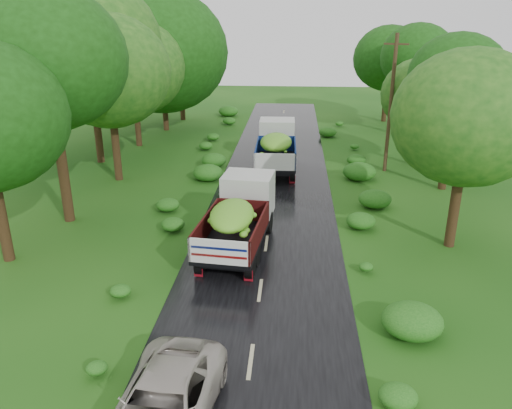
# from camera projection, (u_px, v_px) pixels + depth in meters

# --- Properties ---
(ground) EXTENTS (120.00, 120.00, 0.00)m
(ground) POSITION_uv_depth(u_px,v_px,m) (251.00, 362.00, 14.40)
(ground) COLOR #13450E
(ground) RESTS_ON ground
(road) EXTENTS (6.50, 80.00, 0.02)m
(road) POSITION_uv_depth(u_px,v_px,m) (262.00, 277.00, 19.06)
(road) COLOR black
(road) RESTS_ON ground
(road_lines) EXTENTS (0.12, 69.60, 0.00)m
(road_lines) POSITION_uv_depth(u_px,v_px,m) (264.00, 264.00, 19.99)
(road_lines) COLOR #BFB78C
(road_lines) RESTS_ON road
(truck_near) EXTENTS (2.91, 6.60, 2.69)m
(truck_near) POSITION_uv_depth(u_px,v_px,m) (239.00, 214.00, 21.03)
(truck_near) COLOR black
(truck_near) RESTS_ON ground
(truck_far) EXTENTS (2.50, 6.78, 2.83)m
(truck_far) POSITION_uv_depth(u_px,v_px,m) (276.00, 145.00, 31.93)
(truck_far) COLOR black
(truck_far) RESTS_ON ground
(car) EXTENTS (2.62, 5.04, 1.36)m
(car) POSITION_uv_depth(u_px,v_px,m) (163.00, 406.00, 11.81)
(car) COLOR #B8AEA3
(car) RESTS_ON road
(utility_pole) EXTENTS (1.41, 0.65, 8.42)m
(utility_pole) POSITION_uv_depth(u_px,v_px,m) (391.00, 103.00, 30.56)
(utility_pole) COLOR #382616
(utility_pole) RESTS_ON ground
(trees_left) EXTENTS (6.59, 33.19, 9.66)m
(trees_left) POSITION_uv_depth(u_px,v_px,m) (125.00, 58.00, 33.38)
(trees_left) COLOR black
(trees_left) RESTS_ON ground
(trees_right) EXTENTS (6.06, 30.95, 7.85)m
(trees_right) POSITION_uv_depth(u_px,v_px,m) (421.00, 76.00, 32.88)
(trees_right) COLOR black
(trees_right) RESTS_ON ground
(shrubs) EXTENTS (11.90, 44.00, 0.70)m
(shrubs) POSITION_uv_depth(u_px,v_px,m) (273.00, 191.00, 27.33)
(shrubs) COLOR #175815
(shrubs) RESTS_ON ground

